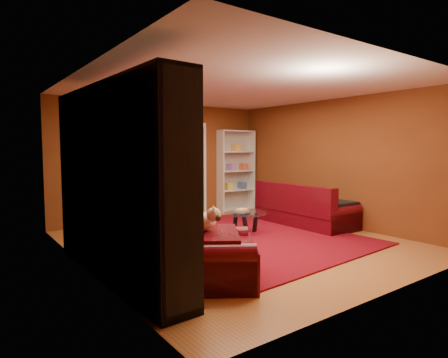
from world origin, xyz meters
TOP-DOWN VIEW (x-y plane):
  - floor at (0.00, 0.00)m, footprint 5.00×5.50m
  - ceiling at (0.00, 0.00)m, footprint 5.00×5.50m
  - wall_back at (0.00, 2.77)m, footprint 5.00×0.05m
  - wall_left at (-2.52, 0.00)m, footprint 0.05×5.50m
  - wall_right at (2.52, 0.00)m, footprint 0.05×5.50m
  - doorway at (0.60, 2.73)m, footprint 1.06×0.60m
  - rug at (0.29, 0.12)m, footprint 3.59×4.10m
  - media_unit at (-2.27, -0.50)m, footprint 0.59×3.08m
  - christmas_tree at (-0.93, 1.57)m, footprint 1.23×1.23m
  - gift_box_teal at (-1.50, 1.49)m, footprint 0.31×0.31m
  - gift_box_green at (-0.71, 1.73)m, footprint 0.26×0.26m
  - gift_box_red at (-1.22, 2.41)m, footprint 0.30×0.30m
  - white_bookshelf at (1.95, 2.57)m, footprint 0.98×0.39m
  - armchair at (-1.44, -1.26)m, footprint 1.69×1.69m
  - dog at (-1.46, -1.19)m, footprint 0.47×0.50m
  - sofa at (2.02, 0.30)m, footprint 0.97×2.10m
  - coffee_table at (0.46, 0.37)m, footprint 1.03×1.03m
  - acrylic_chair at (-0.23, 1.48)m, footprint 0.56×0.59m

SIDE VIEW (x-z plane):
  - floor at x=0.00m, z-range -0.05..0.00m
  - rug at x=0.29m, z-range 0.00..0.02m
  - gift_box_red at x=-1.22m, z-range 0.00..0.23m
  - gift_box_green at x=-0.71m, z-range 0.00..0.26m
  - gift_box_teal at x=-1.50m, z-range 0.00..0.27m
  - coffee_table at x=0.46m, z-range -0.04..0.46m
  - sofa at x=2.02m, z-range 0.00..0.89m
  - acrylic_chair at x=-0.23m, z-range 0.00..0.93m
  - armchair at x=-1.44m, z-range 0.00..0.95m
  - dog at x=-1.46m, z-range 0.55..0.86m
  - christmas_tree at x=-0.93m, z-range -0.03..1.95m
  - white_bookshelf at x=1.95m, z-range -0.03..2.06m
  - doorway at x=0.60m, z-range -0.03..2.13m
  - media_unit at x=-2.27m, z-range 0.00..2.35m
  - wall_back at x=0.00m, z-range 0.00..2.60m
  - wall_left at x=-2.52m, z-range 0.00..2.60m
  - wall_right at x=2.52m, z-range 0.00..2.60m
  - ceiling at x=0.00m, z-range 2.60..2.65m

